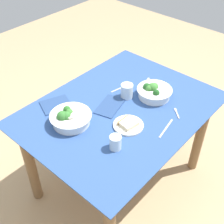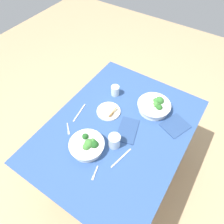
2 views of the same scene
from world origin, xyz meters
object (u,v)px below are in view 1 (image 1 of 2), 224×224
object	(u,v)px
broccoli_bowl_far	(154,92)
water_glass_center	(127,91)
fork_by_near_bowl	(177,113)
table_knife_right	(122,87)
napkin_folded_upper	(56,105)
napkin_folded_lower	(110,106)
fork_by_far_bowl	(147,81)
water_glass_side	(115,142)
bread_side_plate	(128,124)
table_knife_left	(166,128)
broccoli_bowl_near	(70,118)

from	to	relation	value
broccoli_bowl_far	water_glass_center	distance (m)	0.18
fork_by_near_bowl	water_glass_center	bearing A→B (deg)	55.94
water_glass_center	table_knife_right	bearing A→B (deg)	-123.12
table_knife_right	napkin_folded_upper	xyz separation A→B (m)	(0.43, -0.19, 0.00)
table_knife_right	napkin_folded_lower	size ratio (longest dim) A/B	0.86
fork_by_far_bowl	table_knife_right	size ratio (longest dim) A/B	0.52
water_glass_side	napkin_folded_upper	size ratio (longest dim) A/B	0.46
fork_by_near_bowl	napkin_folded_lower	distance (m)	0.42
broccoli_bowl_far	fork_by_near_bowl	distance (m)	0.22
table_knife_right	napkin_folded_lower	xyz separation A→B (m)	(0.21, 0.07, 0.00)
bread_side_plate	table_knife_left	distance (m)	0.22
broccoli_bowl_near	fork_by_far_bowl	bearing A→B (deg)	173.41
water_glass_center	bread_side_plate	bearing A→B (deg)	41.19
broccoli_bowl_far	napkin_folded_lower	distance (m)	0.31
broccoli_bowl_far	bread_side_plate	size ratio (longest dim) A/B	1.28
bread_side_plate	fork_by_near_bowl	world-z (taller)	bread_side_plate
fork_by_near_bowl	table_knife_left	distance (m)	0.16
napkin_folded_lower	broccoli_bowl_far	bearing A→B (deg)	151.36
broccoli_bowl_near	fork_by_far_bowl	size ratio (longest dim) A/B	2.63
fork_by_near_bowl	table_knife_right	bearing A→B (deg)	45.65
table_knife_left	fork_by_near_bowl	bearing A→B (deg)	-179.50
table_knife_left	broccoli_bowl_far	bearing A→B (deg)	-140.41
broccoli_bowl_near	water_glass_side	xyz separation A→B (m)	(-0.03, 0.33, 0.00)
water_glass_center	table_knife_right	size ratio (longest dim) A/B	0.52
table_knife_right	water_glass_center	bearing A→B (deg)	-111.26
napkin_folded_lower	fork_by_far_bowl	bearing A→B (deg)	179.05
table_knife_right	napkin_folded_upper	world-z (taller)	napkin_folded_upper
broccoli_bowl_near	bread_side_plate	xyz separation A→B (m)	(-0.21, 0.27, -0.03)
water_glass_side	bread_side_plate	bearing A→B (deg)	-162.10
broccoli_bowl_far	water_glass_center	bearing A→B (deg)	-47.62
broccoli_bowl_near	table_knife_left	xyz separation A→B (m)	(-0.34, 0.45, -0.04)
water_glass_side	table_knife_right	xyz separation A→B (m)	(-0.45, -0.34, -0.04)
bread_side_plate	napkin_folded_upper	size ratio (longest dim) A/B	1.00
broccoli_bowl_far	table_knife_left	distance (m)	0.32
table_knife_right	napkin_folded_lower	distance (m)	0.22
broccoli_bowl_far	water_glass_center	world-z (taller)	broccoli_bowl_far
broccoli_bowl_near	water_glass_side	world-z (taller)	broccoli_bowl_near
napkin_folded_lower	napkin_folded_upper	bearing A→B (deg)	-50.60
water_glass_center	fork_by_far_bowl	size ratio (longest dim) A/B	1.01
bread_side_plate	table_knife_left	bearing A→B (deg)	125.65
broccoli_bowl_near	fork_by_near_bowl	bearing A→B (deg)	139.53
bread_side_plate	broccoli_bowl_far	bearing A→B (deg)	-170.21
water_glass_center	water_glass_side	distance (m)	0.47
table_knife_right	broccoli_bowl_far	bearing A→B (deg)	-62.77
water_glass_center	napkin_folded_lower	bearing A→B (deg)	-6.17
broccoli_bowl_far	fork_by_far_bowl	world-z (taller)	broccoli_bowl_far
fork_by_far_bowl	table_knife_left	world-z (taller)	same
broccoli_bowl_far	fork_by_far_bowl	xyz separation A→B (m)	(-0.12, -0.14, -0.04)
fork_by_far_bowl	bread_side_plate	bearing A→B (deg)	-170.81
bread_side_plate	table_knife_right	size ratio (longest dim) A/B	0.98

